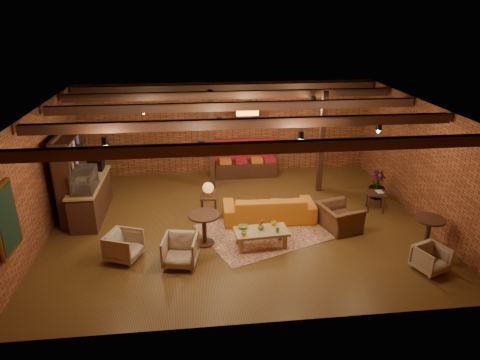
{
  "coord_description": "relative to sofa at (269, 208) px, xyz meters",
  "views": [
    {
      "loc": [
        -1.13,
        -10.37,
        5.54
      ],
      "look_at": [
        0.04,
        0.2,
        1.21
      ],
      "focal_mm": 32.0,
      "sensor_mm": 36.0,
      "label": 1
    }
  ],
  "objects": [
    {
      "name": "armchair_a",
      "position": [
        -3.71,
        -1.59,
        0.01
      ],
      "size": [
        0.89,
        0.92,
        0.75
      ],
      "primitive_type": "imported",
      "rotation": [
        0.0,
        0.0,
        1.2
      ],
      "color": "beige",
      "rests_on": "floor"
    },
    {
      "name": "floor",
      "position": [
        -0.84,
        -0.14,
        -0.37
      ],
      "size": [
        10.0,
        10.0,
        0.0
      ],
      "primitive_type": "plane",
      "color": "#39200E",
      "rests_on": "ground"
    },
    {
      "name": "banquette",
      "position": [
        -0.24,
        3.41,
        0.13
      ],
      "size": [
        2.1,
        0.7,
        1.0
      ],
      "primitive_type": null,
      "color": "#A51B26",
      "rests_on": "ground"
    },
    {
      "name": "post_right",
      "position": [
        1.96,
        1.86,
        1.23
      ],
      "size": [
        0.16,
        0.16,
        3.2
      ],
      "primitive_type": "cube",
      "color": "#321810",
      "rests_on": "ground"
    },
    {
      "name": "wall_front",
      "position": [
        -0.84,
        -4.14,
        1.23
      ],
      "size": [
        10.0,
        0.02,
        3.2
      ],
      "primitive_type": "cube",
      "color": "brown",
      "rests_on": "ground"
    },
    {
      "name": "ceiling_pipe",
      "position": [
        -0.84,
        1.46,
        2.48
      ],
      "size": [
        9.6,
        0.12,
        0.12
      ],
      "primitive_type": "cylinder",
      "rotation": [
        0.0,
        1.57,
        0.0
      ],
      "color": "black",
      "rests_on": "ceiling"
    },
    {
      "name": "service_sign",
      "position": [
        -0.24,
        2.96,
        1.98
      ],
      "size": [
        0.86,
        0.06,
        0.3
      ],
      "primitive_type": "cube",
      "color": "#E15716",
      "rests_on": "ceiling"
    },
    {
      "name": "plant_counter",
      "position": [
        -4.84,
        1.06,
        0.85
      ],
      "size": [
        0.35,
        0.39,
        0.3
      ],
      "primitive_type": "imported",
      "color": "#337F33",
      "rests_on": "service_counter"
    },
    {
      "name": "ceiling_spotlights",
      "position": [
        -0.84,
        -0.14,
        2.49
      ],
      "size": [
        6.4,
        4.4,
        0.28
      ],
      "primitive_type": null,
      "color": "black",
      "rests_on": "ceiling"
    },
    {
      "name": "round_table_right",
      "position": [
        3.56,
        -1.96,
        0.19
      ],
      "size": [
        0.71,
        0.71,
        0.84
      ],
      "color": "#321810",
      "rests_on": "floor"
    },
    {
      "name": "round_table_left",
      "position": [
        -1.81,
        -1.11,
        0.19
      ],
      "size": [
        0.79,
        0.79,
        0.82
      ],
      "color": "#321810",
      "rests_on": "floor"
    },
    {
      "name": "rug",
      "position": [
        -0.24,
        -0.66,
        -0.36
      ],
      "size": [
        3.74,
        3.33,
        0.01
      ],
      "primitive_type": "cube",
      "rotation": [
        0.0,
        0.0,
        0.38
      ],
      "color": "maroon",
      "rests_on": "floor"
    },
    {
      "name": "sofa",
      "position": [
        0.0,
        0.0,
        0.0
      ],
      "size": [
        2.53,
        1.04,
        0.73
      ],
      "primitive_type": "imported",
      "rotation": [
        0.0,
        0.0,
        3.12
      ],
      "color": "#C46B1B",
      "rests_on": "floor"
    },
    {
      "name": "ceiling_beams",
      "position": [
        -0.84,
        -0.14,
        2.71
      ],
      "size": [
        9.8,
        6.4,
        0.22
      ],
      "primitive_type": null,
      "color": "#321810",
      "rests_on": "ceiling"
    },
    {
      "name": "armchair_far",
      "position": [
        3.18,
        -2.84,
        -0.04
      ],
      "size": [
        0.81,
        0.79,
        0.66
      ],
      "primitive_type": "imported",
      "rotation": [
        0.0,
        0.0,
        0.37
      ],
      "color": "beige",
      "rests_on": "floor"
    },
    {
      "name": "plant_tall",
      "position": [
        3.56,
        1.07,
        0.96
      ],
      "size": [
        1.91,
        1.91,
        2.65
      ],
      "primitive_type": "imported",
      "rotation": [
        0.0,
        0.0,
        0.36
      ],
      "color": "#4C7F4C",
      "rests_on": "floor"
    },
    {
      "name": "wall_back",
      "position": [
        -0.84,
        3.86,
        1.23
      ],
      "size": [
        10.0,
        0.02,
        3.2
      ],
      "primitive_type": "cube",
      "color": "brown",
      "rests_on": "ground"
    },
    {
      "name": "ceiling",
      "position": [
        -0.84,
        -0.14,
        2.83
      ],
      "size": [
        10.0,
        8.0,
        0.02
      ],
      "primitive_type": "cube",
      "color": "black",
      "rests_on": "wall_back"
    },
    {
      "name": "side_table_lamp",
      "position": [
        -1.64,
        0.49,
        0.39
      ],
      "size": [
        0.52,
        0.52,
        0.99
      ],
      "rotation": [
        0.0,
        0.0,
        -0.09
      ],
      "color": "#321810",
      "rests_on": "floor"
    },
    {
      "name": "side_table_book",
      "position": [
        3.18,
        0.25,
        0.16
      ],
      "size": [
        0.62,
        0.62,
        0.59
      ],
      "rotation": [
        0.0,
        0.0,
        -0.25
      ],
      "color": "#321810",
      "rests_on": "floor"
    },
    {
      "name": "service_counter",
      "position": [
        -4.94,
        0.86,
        0.43
      ],
      "size": [
        0.8,
        2.5,
        1.6
      ],
      "primitive_type": null,
      "color": "#321810",
      "rests_on": "ground"
    },
    {
      "name": "chalkboard_menu",
      "position": [
        -5.77,
        -2.44,
        1.23
      ],
      "size": [
        0.08,
        0.96,
        1.46
      ],
      "primitive_type": "cube",
      "color": "black",
      "rests_on": "wall_left"
    },
    {
      "name": "coffee_table",
      "position": [
        -0.44,
        -1.39,
        0.03
      ],
      "size": [
        1.36,
        0.75,
        0.7
      ],
      "rotation": [
        0.0,
        0.0,
        0.08
      ],
      "color": "#9B7748",
      "rests_on": "floor"
    },
    {
      "name": "armchair_b",
      "position": [
        -2.4,
        -1.96,
        0.02
      ],
      "size": [
        0.86,
        0.82,
        0.78
      ],
      "primitive_type": "imported",
      "rotation": [
        0.0,
        0.0,
        -0.17
      ],
      "color": "beige",
      "rests_on": "floor"
    },
    {
      "name": "post_left",
      "position": [
        -1.44,
        2.46,
        1.23
      ],
      "size": [
        0.16,
        0.16,
        3.2
      ],
      "primitive_type": "cube",
      "color": "#321810",
      "rests_on": "ground"
    },
    {
      "name": "shelving_hutch",
      "position": [
        -5.34,
        0.96,
        0.83
      ],
      "size": [
        0.52,
        2.0,
        2.4
      ],
      "primitive_type": null,
      "color": "#321810",
      "rests_on": "ground"
    },
    {
      "name": "armchair_right",
      "position": [
        1.76,
        -0.73,
        0.09
      ],
      "size": [
        0.93,
        1.19,
        0.92
      ],
      "primitive_type": "imported",
      "rotation": [
        0.0,
        0.0,
        1.83
      ],
      "color": "brown",
      "rests_on": "floor"
    },
    {
      "name": "wall_right",
      "position": [
        4.16,
        -0.14,
        1.23
      ],
      "size": [
        0.02,
        8.0,
        3.2
      ],
      "primitive_type": "cube",
      "color": "brown",
      "rests_on": "ground"
    },
    {
      "name": "wall_left",
      "position": [
        -5.84,
        -0.14,
        1.23
      ],
      "size": [
        0.02,
        8.0,
        3.2
      ],
      "primitive_type": "cube",
      "color": "brown",
      "rests_on": "ground"
    }
  ]
}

